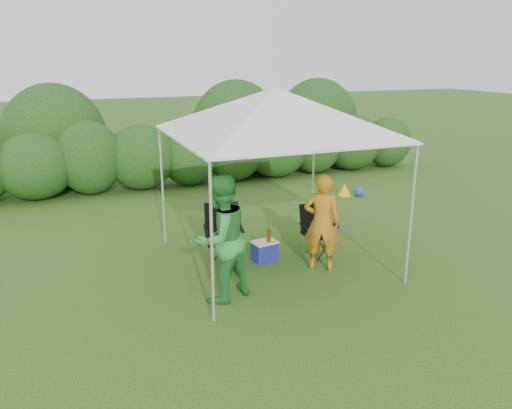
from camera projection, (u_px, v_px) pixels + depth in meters
name	position (u px, v px, depth m)	size (l,w,h in m)	color
ground	(286.00, 273.00, 7.86)	(70.00, 70.00, 0.00)	#3B611E
hedge	(189.00, 154.00, 12.96)	(13.86, 1.53, 1.80)	#25501A
canopy	(275.00, 112.00, 7.60)	(3.10, 3.10, 2.83)	silver
chair_right	(317.00, 227.00, 8.45)	(0.55, 0.49, 0.88)	black
chair_left	(223.00, 230.00, 8.08)	(0.70, 0.66, 0.99)	black
man	(322.00, 222.00, 7.79)	(0.57, 0.37, 1.56)	orange
woman	(221.00, 239.00, 6.79)	(0.86, 0.67, 1.78)	green
cooler	(264.00, 251.00, 8.28)	(0.44, 0.35, 0.34)	navy
bottle	(269.00, 234.00, 8.18)	(0.07, 0.07, 0.26)	#592D0C
lawn_toy	(348.00, 190.00, 12.14)	(0.58, 0.49, 0.29)	gold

